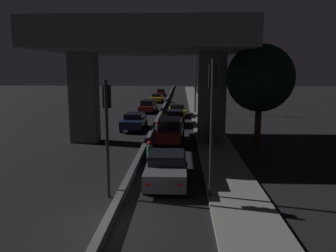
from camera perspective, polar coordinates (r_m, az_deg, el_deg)
ground_plane at (r=11.89m, az=-10.43°, el=-17.04°), size 200.00×200.00×0.00m
median_divider at (r=45.69m, az=-0.79°, el=3.31°), size 0.30×126.00×0.37m
sidewalk_right at (r=38.77m, az=5.83°, el=1.92°), size 2.47×126.00×0.14m
elevated_overpass at (r=24.01m, az=-3.70°, el=13.68°), size 13.54×11.67×9.20m
traffic_light_left_of_median at (r=13.61m, az=-10.56°, el=1.30°), size 0.30×0.49×4.94m
traffic_light_right_of_median at (r=13.25m, az=7.68°, el=3.50°), size 0.30×0.49×5.77m
street_lamp at (r=40.20m, az=4.41°, el=9.09°), size 2.16×0.32×8.30m
car_grey_lead at (r=15.71m, az=-0.21°, el=-7.18°), size 2.01×4.66×1.49m
car_dark_red_second at (r=24.31m, az=0.46°, el=-0.68°), size 2.07×4.74×1.77m
car_black_third at (r=31.72m, az=1.24°, el=1.48°), size 1.93×4.02×1.50m
car_taxi_yellow_fourth at (r=38.08m, az=1.57°, el=2.78°), size 2.15×4.76×1.35m
car_dark_blue_lead_oncoming at (r=29.68m, az=-5.90°, el=0.89°), size 2.04×4.79×1.47m
car_dark_red_second_oncoming at (r=41.69m, az=-3.47°, el=3.54°), size 2.12×4.87×1.56m
car_taxi_yellow_third_oncoming at (r=54.36m, az=-1.95°, el=4.90°), size 1.99×4.61×1.38m
car_dark_red_fourth_oncoming at (r=68.00m, az=-1.23°, el=5.86°), size 2.01×4.41×1.38m
motorcycle_blue_filtering_near at (r=18.16m, az=-3.23°, el=-5.27°), size 0.32×1.96×1.48m
motorcycle_black_filtering_mid at (r=25.72m, az=-1.82°, el=-0.87°), size 0.32×1.73×1.36m
pedestrian_on_sidewalk at (r=23.09m, az=7.34°, el=-1.31°), size 0.37×0.37×1.59m
roadside_tree_kerbside_near at (r=22.12m, az=15.73°, el=8.00°), size 4.37×4.37×7.00m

